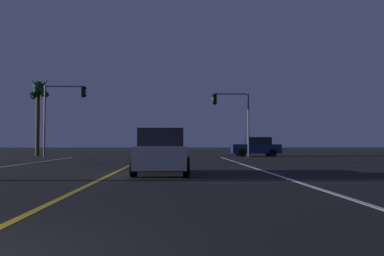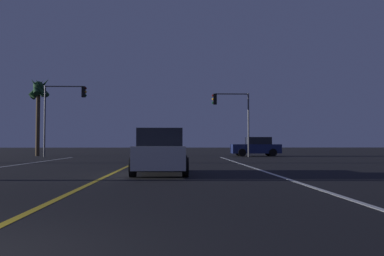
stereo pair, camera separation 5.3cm
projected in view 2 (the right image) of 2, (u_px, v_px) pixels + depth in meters
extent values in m
cube|color=silver|center=(271.00, 173.00, 15.18)|extent=(0.16, 35.13, 0.01)
cube|color=gold|center=(111.00, 174.00, 14.96)|extent=(0.16, 35.13, 0.01)
cylinder|color=black|center=(140.00, 163.00, 16.25)|extent=(0.22, 0.68, 0.68)
cylinder|color=black|center=(184.00, 163.00, 16.31)|extent=(0.22, 0.68, 0.68)
cylinder|color=black|center=(133.00, 167.00, 13.55)|extent=(0.22, 0.68, 0.68)
cylinder|color=black|center=(185.00, 167.00, 13.62)|extent=(0.22, 0.68, 0.68)
cube|color=#B7BABF|center=(161.00, 157.00, 14.95)|extent=(1.80, 4.30, 0.80)
cube|color=black|center=(161.00, 137.00, 14.72)|extent=(1.60, 2.10, 0.64)
cube|color=red|center=(140.00, 156.00, 12.83)|extent=(0.24, 0.08, 0.16)
cube|color=red|center=(177.00, 156.00, 12.87)|extent=(0.24, 0.08, 0.16)
cylinder|color=black|center=(242.00, 153.00, 34.37)|extent=(0.68, 0.22, 0.68)
cylinder|color=black|center=(239.00, 152.00, 36.16)|extent=(0.68, 0.22, 0.68)
cylinder|color=black|center=(273.00, 153.00, 34.47)|extent=(0.68, 0.22, 0.68)
cylinder|color=black|center=(268.00, 152.00, 36.26)|extent=(0.68, 0.22, 0.68)
cube|color=navy|center=(256.00, 149.00, 35.33)|extent=(4.30, 1.80, 0.80)
cube|color=black|center=(258.00, 141.00, 35.36)|extent=(2.10, 1.60, 0.64)
cube|color=red|center=(281.00, 148.00, 34.81)|extent=(0.08, 0.24, 0.16)
cube|color=red|center=(277.00, 148.00, 36.01)|extent=(0.08, 0.24, 0.16)
cylinder|color=#4C4C51|center=(248.00, 125.00, 33.41)|extent=(0.14, 0.14, 5.37)
cylinder|color=#4C4C51|center=(232.00, 94.00, 33.46)|extent=(2.83, 0.10, 0.10)
cube|color=black|center=(215.00, 99.00, 33.39)|extent=(0.28, 0.36, 0.90)
sphere|color=#3A0605|center=(213.00, 96.00, 33.39)|extent=(0.20, 0.20, 0.20)
sphere|color=orange|center=(213.00, 99.00, 33.38)|extent=(0.20, 0.20, 0.20)
sphere|color=#063816|center=(213.00, 103.00, 33.37)|extent=(0.20, 0.20, 0.20)
cylinder|color=#4C4C51|center=(45.00, 121.00, 32.79)|extent=(0.14, 0.14, 5.94)
cylinder|color=#4C4C51|center=(64.00, 86.00, 32.96)|extent=(3.17, 0.10, 0.10)
cube|color=black|center=(84.00, 92.00, 33.01)|extent=(0.28, 0.36, 0.90)
sphere|color=#3A0605|center=(86.00, 88.00, 33.02)|extent=(0.20, 0.20, 0.20)
sphere|color=orange|center=(86.00, 92.00, 33.01)|extent=(0.20, 0.20, 0.20)
sphere|color=#063816|center=(86.00, 95.00, 33.00)|extent=(0.20, 0.20, 0.20)
cylinder|color=#473826|center=(38.00, 122.00, 36.00)|extent=(0.36, 0.36, 6.11)
sphere|color=#19381E|center=(38.00, 86.00, 36.12)|extent=(0.90, 0.90, 0.90)
cone|color=#19381E|center=(41.00, 88.00, 36.05)|extent=(1.07, 2.04, 1.67)
cone|color=#19381E|center=(40.00, 88.00, 36.41)|extent=(2.19, 1.14, 2.06)
cone|color=#19381E|center=(37.00, 88.00, 36.34)|extent=(1.52, 1.39, 1.83)
cone|color=#19381E|center=(35.00, 88.00, 35.94)|extent=(1.35, 1.64, 1.61)
cone|color=#19381E|center=(38.00, 87.00, 35.82)|extent=(1.66, 0.79, 1.77)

